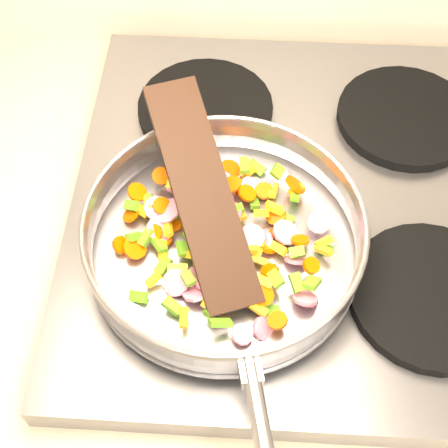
{
  "coord_description": "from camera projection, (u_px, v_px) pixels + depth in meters",
  "views": [
    {
      "loc": [
        -0.78,
        1.18,
        1.58
      ],
      "look_at": [
        -0.8,
        1.57,
        1.01
      ],
      "focal_mm": 50.0,
      "sensor_mm": 36.0,
      "label": 1
    }
  ],
  "objects": [
    {
      "name": "cooktop",
      "position": [
        304.0,
        205.0,
        0.82
      ],
      "size": [
        0.6,
        0.6,
        0.04
      ],
      "primitive_type": "cube",
      "color": "#939399",
      "rests_on": "counter_top"
    },
    {
      "name": "grate_fl",
      "position": [
        187.0,
        283.0,
        0.72
      ],
      "size": [
        0.19,
        0.19,
        0.02
      ],
      "primitive_type": "cylinder",
      "color": "black",
      "rests_on": "cooktop"
    },
    {
      "name": "grate_fr",
      "position": [
        431.0,
        296.0,
        0.71
      ],
      "size": [
        0.19,
        0.19,
        0.02
      ],
      "primitive_type": "cylinder",
      "color": "black",
      "rests_on": "cooktop"
    },
    {
      "name": "grate_bl",
      "position": [
        205.0,
        108.0,
        0.88
      ],
      "size": [
        0.19,
        0.19,
        0.02
      ],
      "primitive_type": "cylinder",
      "color": "black",
      "rests_on": "cooktop"
    },
    {
      "name": "grate_br",
      "position": [
        405.0,
        117.0,
        0.87
      ],
      "size": [
        0.19,
        0.19,
        0.02
      ],
      "primitive_type": "cylinder",
      "color": "black",
      "rests_on": "cooktop"
    },
    {
      "name": "saute_pan",
      "position": [
        224.0,
        236.0,
        0.71
      ],
      "size": [
        0.36,
        0.53,
        0.06
      ],
      "rotation": [
        0.0,
        0.0,
        0.21
      ],
      "color": "#9E9EA5",
      "rests_on": "grate_fl"
    },
    {
      "name": "vegetable_heap",
      "position": [
        223.0,
        233.0,
        0.73
      ],
      "size": [
        0.26,
        0.26,
        0.05
      ],
      "color": "#579B1D",
      "rests_on": "saute_pan"
    },
    {
      "name": "wooden_spatula",
      "position": [
        201.0,
        192.0,
        0.7
      ],
      "size": [
        0.15,
        0.27,
        0.1
      ],
      "primitive_type": "cube",
      "rotation": [
        0.0,
        -0.33,
        1.94
      ],
      "color": "black",
      "rests_on": "saute_pan"
    }
  ]
}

